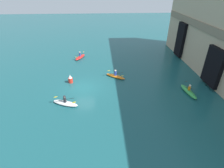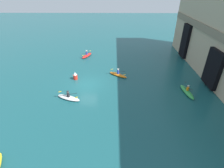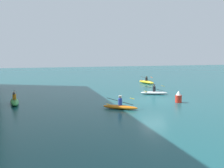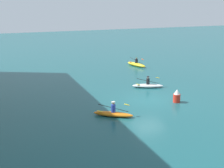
# 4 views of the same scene
# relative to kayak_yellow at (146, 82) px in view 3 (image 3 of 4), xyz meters

# --- Properties ---
(ground_plane) EXTENTS (120.00, 120.00, 0.00)m
(ground_plane) POSITION_rel_kayak_yellow_xyz_m (-12.63, 4.91, -0.25)
(ground_plane) COLOR #195156
(kayak_yellow) EXTENTS (3.36, 1.55, 1.12)m
(kayak_yellow) POSITION_rel_kayak_yellow_xyz_m (0.00, 0.00, 0.00)
(kayak_yellow) COLOR yellow
(kayak_yellow) RESTS_ON ground
(kayak_orange) EXTENTS (2.21, 2.75, 1.10)m
(kayak_orange) POSITION_rel_kayak_yellow_xyz_m (-15.07, 9.09, -0.03)
(kayak_orange) COLOR orange
(kayak_orange) RESTS_ON ground
(kayak_white) EXTENTS (1.83, 3.00, 1.09)m
(kayak_white) POSITION_rel_kayak_yellow_xyz_m (-9.22, 3.24, -0.04)
(kayak_white) COLOR white
(kayak_white) RESTS_ON ground
(kayak_green) EXTENTS (3.27, 1.07, 1.20)m
(kayak_green) POSITION_rel_kayak_yellow_xyz_m (-10.60, 17.43, -0.00)
(kayak_green) COLOR green
(kayak_green) RESTS_ON ground
(marker_buoy) EXTENTS (0.58, 0.58, 1.09)m
(marker_buoy) POSITION_rel_kayak_yellow_xyz_m (-14.00, 3.13, 0.25)
(marker_buoy) COLOR red
(marker_buoy) RESTS_ON ground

